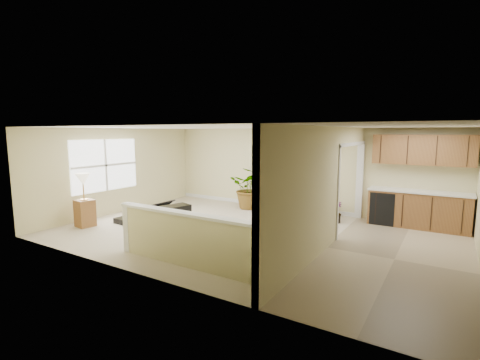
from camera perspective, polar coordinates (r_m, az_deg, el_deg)
The scene contains 19 objects.
floor at distance 8.29m, azimuth 1.66°, elevation -8.86°, with size 9.00×9.00×0.00m, color beige.
back_wall at distance 10.71m, azimuth 9.71°, elevation 1.67°, with size 9.00×0.04×2.50m, color beige.
front_wall at distance 5.66m, azimuth -13.64°, elevation -3.98°, with size 9.00×0.04×2.50m, color beige.
left_wall at distance 10.96m, azimuth -19.18°, elevation 1.49°, with size 0.04×6.00×2.50m, color beige.
ceiling at distance 7.94m, azimuth 1.73°, elevation 8.68°, with size 9.00×6.00×0.04m, color white.
kitchen_vinyl at distance 7.34m, azimuth 24.02°, elevation -11.81°, with size 2.70×6.00×0.01m, color tan.
interior_partition at distance 7.55m, azimuth 14.61°, elevation -1.29°, with size 0.18×5.99×2.50m.
pony_half_wall at distance 6.29m, azimuth -8.35°, elevation -9.52°, with size 3.42×0.22×1.00m.
left_window at distance 10.62m, azimuth -21.26°, elevation 2.28°, with size 0.05×2.15×1.45m, color white.
wall_art_left at distance 11.03m, azimuth 5.12°, elevation 4.54°, with size 0.48×0.04×0.58m.
wall_mirror at distance 10.53m, azimuth 11.24°, elevation 4.54°, with size 0.55×0.04×0.55m.
kitchen_cabinets at distance 9.77m, azimuth 26.68°, elevation -1.90°, with size 2.36×0.65×2.33m.
piano at distance 9.64m, azimuth -14.64°, elevation -3.47°, with size 1.63×1.69×1.27m.
piano_bench at distance 8.98m, azimuth -10.83°, elevation -5.88°, with size 0.42×0.82×0.55m, color black.
loveseat at distance 10.42m, azimuth 11.09°, elevation -3.67°, with size 1.61×1.04×0.86m.
accent_table at distance 10.67m, azimuth 6.13°, elevation -2.46°, with size 0.52×0.52×0.75m.
palm_plant at distance 10.86m, azimuth 1.71°, elevation -1.35°, with size 1.41×1.30×1.31m.
small_plant at distance 9.60m, azimuth 15.28°, elevation -5.27°, with size 0.41×0.41×0.59m.
lamp_stand at distance 9.66m, azimuth -24.17°, elevation -3.63°, with size 0.45×0.45×1.36m.
Camera 1 is at (3.95, -6.89, 2.39)m, focal length 26.00 mm.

